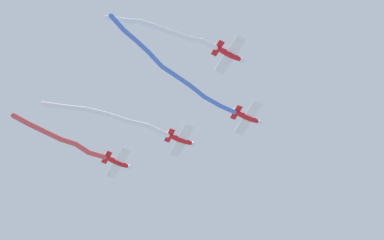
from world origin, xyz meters
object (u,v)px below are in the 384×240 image
object	(u,v)px
airplane_left_wing	(181,140)
airplane_slot	(118,162)
airplane_right_wing	(230,54)
airplane_lead	(248,117)

from	to	relation	value
airplane_left_wing	airplane_slot	world-z (taller)	airplane_left_wing
airplane_right_wing	airplane_lead	bearing A→B (deg)	45.04
airplane_right_wing	airplane_slot	bearing A→B (deg)	103.74
airplane_slot	airplane_lead	bearing A→B (deg)	-51.08
airplane_lead	airplane_right_wing	world-z (taller)	airplane_right_wing
airplane_lead	airplane_left_wing	bearing A→B (deg)	131.82
airplane_lead	airplane_left_wing	size ratio (longest dim) A/B	1.02
airplane_lead	airplane_slot	distance (m)	22.42
airplane_lead	airplane_right_wing	size ratio (longest dim) A/B	0.98
airplane_left_wing	airplane_slot	size ratio (longest dim) A/B	0.97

